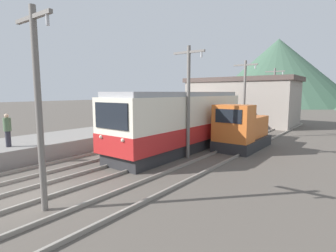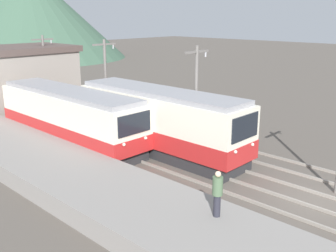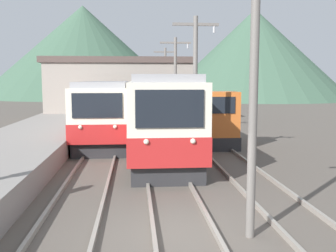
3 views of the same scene
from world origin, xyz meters
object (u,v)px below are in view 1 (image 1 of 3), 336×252
object	(u,v)px
commuter_train_left	(189,117)
catenary_mast_mid	(188,98)
catenary_mast_near	(38,102)
shunting_locomotive	(242,131)
catenary_mast_far	(244,96)
commuter_train_center	(182,123)
catenary_mast_distant	(274,95)
person_on_platform	(7,129)

from	to	relation	value
commuter_train_left	catenary_mast_mid	xyz separation A→B (m)	(4.31, -6.78, 1.84)
catenary_mast_near	commuter_train_left	bearing A→B (deg)	105.75
shunting_locomotive	catenary_mast_far	world-z (taller)	catenary_mast_far
commuter_train_center	catenary_mast_far	distance (m)	7.31
shunting_locomotive	catenary_mast_mid	bearing A→B (deg)	-109.21
catenary_mast_far	commuter_train_center	bearing A→B (deg)	-102.25
shunting_locomotive	catenary_mast_distant	xyz separation A→B (m)	(-1.49, 12.71, 2.26)
catenary_mast_far	catenary_mast_distant	distance (m)	8.50
catenary_mast_near	catenary_mast_far	bearing A→B (deg)	90.00
shunting_locomotive	person_on_platform	bearing A→B (deg)	-127.48
catenary_mast_near	catenary_mast_distant	size ratio (longest dim) A/B	1.00
catenary_mast_distant	person_on_platform	size ratio (longest dim) A/B	3.59
catenary_mast_mid	catenary_mast_far	distance (m)	8.50
commuter_train_center	catenary_mast_mid	xyz separation A→B (m)	(1.51, -1.55, 1.71)
commuter_train_left	catenary_mast_distant	size ratio (longest dim) A/B	1.97
shunting_locomotive	catenary_mast_near	world-z (taller)	catenary_mast_near
catenary_mast_distant	person_on_platform	world-z (taller)	catenary_mast_distant
catenary_mast_near	catenary_mast_mid	xyz separation A→B (m)	(0.00, 8.50, 0.00)
commuter_train_left	commuter_train_center	distance (m)	5.94
commuter_train_left	catenary_mast_distant	bearing A→B (deg)	67.12
catenary_mast_near	catenary_mast_mid	bearing A→B (deg)	90.00
catenary_mast_distant	catenary_mast_mid	bearing A→B (deg)	-90.00
commuter_train_left	catenary_mast_far	xyz separation A→B (m)	(4.31, 1.71, 1.84)
commuter_train_left	catenary_mast_far	bearing A→B (deg)	21.68
commuter_train_left	catenary_mast_mid	size ratio (longest dim) A/B	1.97
catenary_mast_near	catenary_mast_far	size ratio (longest dim) A/B	1.00
catenary_mast_mid	commuter_train_center	bearing A→B (deg)	134.25
commuter_train_left	person_on_platform	bearing A→B (deg)	-101.07
catenary_mast_far	person_on_platform	xyz separation A→B (m)	(-6.95, -15.23, -1.61)
commuter_train_center	catenary_mast_far	size ratio (longest dim) A/B	1.89
commuter_train_left	catenary_mast_near	bearing A→B (deg)	-74.25
commuter_train_center	catenary_mast_far	xyz separation A→B (m)	(1.51, 6.95, 1.71)
commuter_train_center	catenary_mast_distant	xyz separation A→B (m)	(1.51, 15.45, 1.71)
person_on_platform	catenary_mast_near	bearing A→B (deg)	-14.24
catenary_mast_distant	person_on_platform	xyz separation A→B (m)	(-6.95, -23.73, -1.61)
commuter_train_center	commuter_train_left	bearing A→B (deg)	118.14
commuter_train_left	catenary_mast_far	distance (m)	4.99
shunting_locomotive	catenary_mast_far	xyz separation A→B (m)	(-1.49, 4.22, 2.26)
shunting_locomotive	person_on_platform	world-z (taller)	shunting_locomotive
catenary_mast_mid	catenary_mast_far	world-z (taller)	same
commuter_train_left	shunting_locomotive	distance (m)	6.33
person_on_platform	shunting_locomotive	bearing A→B (deg)	52.52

